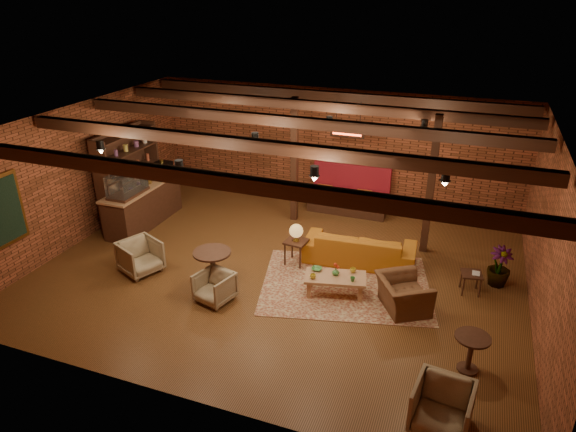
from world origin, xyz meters
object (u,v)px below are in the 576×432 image
(side_table_lamp, at_px, (296,234))
(plant_tall, at_px, (507,230))
(armchair_far, at_px, (442,406))
(round_table_right, at_px, (471,348))
(armchair_right, at_px, (404,289))
(side_table_book, at_px, (472,275))
(armchair_b, at_px, (214,286))
(coffee_table, at_px, (335,278))
(armchair_a, at_px, (140,255))
(sofa, at_px, (360,248))
(round_table_left, at_px, (213,263))

(side_table_lamp, xyz_separation_m, plant_tall, (4.17, 0.61, 0.54))
(armchair_far, bearing_deg, round_table_right, 84.00)
(armchair_right, relative_size, side_table_book, 2.11)
(armchair_b, relative_size, side_table_book, 1.44)
(armchair_right, relative_size, armchair_far, 1.23)
(coffee_table, xyz_separation_m, armchair_a, (-4.13, -0.60, 0.03))
(coffee_table, bearing_deg, armchair_right, -1.53)
(armchair_b, height_order, armchair_right, armchair_right)
(sofa, xyz_separation_m, plant_tall, (2.88, 0.05, 0.91))
(round_table_left, relative_size, side_table_book, 1.72)
(armchair_a, bearing_deg, round_table_right, -72.60)
(round_table_left, distance_m, plant_tall, 5.87)
(coffee_table, relative_size, plant_tall, 0.52)
(coffee_table, bearing_deg, side_table_book, 21.57)
(side_table_book, relative_size, armchair_far, 0.58)
(sofa, relative_size, coffee_table, 1.86)
(armchair_a, bearing_deg, round_table_left, -65.07)
(side_table_lamp, xyz_separation_m, armchair_a, (-3.00, -1.49, -0.33))
(armchair_right, xyz_separation_m, armchair_far, (0.95, -2.72, -0.03))
(armchair_a, xyz_separation_m, armchair_right, (5.48, 0.56, 0.03))
(round_table_left, xyz_separation_m, armchair_a, (-1.73, -0.02, -0.14))
(side_table_lamp, distance_m, armchair_b, 2.20)
(armchair_right, bearing_deg, coffee_table, 56.64)
(side_table_book, bearing_deg, armchair_far, -93.62)
(armchair_a, height_order, side_table_book, armchair_a)
(plant_tall, bearing_deg, armchair_far, -99.99)
(armchair_b, xyz_separation_m, plant_tall, (5.17, 2.53, 0.93))
(side_table_book, distance_m, plant_tall, 1.11)
(side_table_lamp, bearing_deg, side_table_book, 1.73)
(armchair_b, bearing_deg, side_table_book, 38.85)
(sofa, height_order, side_table_lamp, side_table_lamp)
(sofa, bearing_deg, coffee_table, 79.34)
(sofa, distance_m, round_table_right, 3.74)
(armchair_b, height_order, side_table_book, armchair_b)
(armchair_a, xyz_separation_m, plant_tall, (7.17, 2.10, 0.87))
(round_table_left, relative_size, plant_tall, 0.32)
(side_table_lamp, relative_size, round_table_right, 1.45)
(sofa, height_order, side_table_book, sofa)
(round_table_left, bearing_deg, armchair_b, -59.81)
(coffee_table, height_order, side_table_book, coffee_table)
(coffee_table, relative_size, round_table_left, 1.64)
(round_table_right, bearing_deg, armchair_far, -103.00)
(armchair_a, relative_size, round_table_right, 1.21)
(armchair_right, bearing_deg, armchair_b, 74.21)
(armchair_far, bearing_deg, armchair_right, 116.18)
(sofa, height_order, armchair_a, armchair_a)
(armchair_a, distance_m, armchair_far, 6.78)
(side_table_lamp, xyz_separation_m, armchair_b, (-1.00, -1.93, -0.39))
(coffee_table, relative_size, side_table_book, 2.82)
(armchair_a, height_order, armchair_b, armchair_a)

